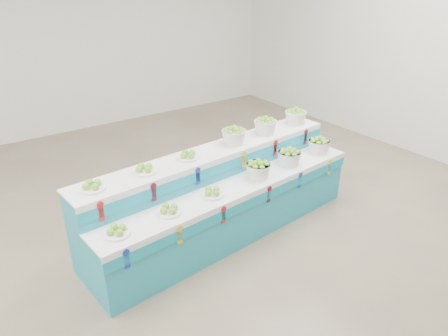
# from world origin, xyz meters

# --- Properties ---
(ground) EXTENTS (10.00, 10.00, 0.00)m
(ground) POSITION_xyz_m (0.00, 0.00, 0.00)
(ground) COLOR brown
(ground) RESTS_ON ground
(back_wall) EXTENTS (10.00, 0.00, 10.00)m
(back_wall) POSITION_xyz_m (0.00, 5.00, 2.00)
(back_wall) COLOR silver
(back_wall) RESTS_ON ground
(display_stand) EXTENTS (3.67, 1.22, 1.02)m
(display_stand) POSITION_xyz_m (0.76, 0.25, 0.51)
(display_stand) COLOR teal
(display_stand) RESTS_ON ground
(plate_lower_left) EXTENTS (0.28, 0.28, 0.10)m
(plate_lower_left) POSITION_xyz_m (-0.74, -0.10, 0.77)
(plate_lower_left) COLOR white
(plate_lower_left) RESTS_ON display_stand
(plate_lower_mid) EXTENTS (0.28, 0.28, 0.10)m
(plate_lower_mid) POSITION_xyz_m (-0.15, -0.05, 0.77)
(plate_lower_mid) COLOR white
(plate_lower_mid) RESTS_ON display_stand
(plate_lower_right) EXTENTS (0.28, 0.28, 0.10)m
(plate_lower_right) POSITION_xyz_m (0.42, -0.00, 0.77)
(plate_lower_right) COLOR white
(plate_lower_right) RESTS_ON display_stand
(basket_lower_left) EXTENTS (0.33, 0.33, 0.22)m
(basket_lower_left) POSITION_xyz_m (1.12, 0.05, 0.83)
(basket_lower_left) COLOR silver
(basket_lower_left) RESTS_ON display_stand
(basket_lower_mid) EXTENTS (0.33, 0.33, 0.22)m
(basket_lower_mid) POSITION_xyz_m (1.68, 0.10, 0.83)
(basket_lower_mid) COLOR silver
(basket_lower_mid) RESTS_ON display_stand
(basket_lower_right) EXTENTS (0.33, 0.33, 0.22)m
(basket_lower_right) POSITION_xyz_m (2.28, 0.15, 0.83)
(basket_lower_right) COLOR silver
(basket_lower_right) RESTS_ON display_stand
(plate_upper_left) EXTENTS (0.28, 0.28, 0.10)m
(plate_upper_left) POSITION_xyz_m (-0.78, 0.34, 1.07)
(plate_upper_left) COLOR white
(plate_upper_left) RESTS_ON display_stand
(plate_upper_mid) EXTENTS (0.28, 0.28, 0.10)m
(plate_upper_mid) POSITION_xyz_m (-0.19, 0.39, 1.07)
(plate_upper_mid) COLOR white
(plate_upper_mid) RESTS_ON display_stand
(plate_upper_right) EXTENTS (0.28, 0.28, 0.10)m
(plate_upper_right) POSITION_xyz_m (0.38, 0.44, 1.07)
(plate_upper_right) COLOR white
(plate_upper_right) RESTS_ON display_stand
(basket_upper_left) EXTENTS (0.33, 0.33, 0.22)m
(basket_upper_left) POSITION_xyz_m (1.09, 0.50, 1.13)
(basket_upper_left) COLOR silver
(basket_upper_left) RESTS_ON display_stand
(basket_upper_mid) EXTENTS (0.33, 0.33, 0.22)m
(basket_upper_mid) POSITION_xyz_m (1.64, 0.54, 1.13)
(basket_upper_mid) COLOR silver
(basket_upper_mid) RESTS_ON display_stand
(basket_upper_right) EXTENTS (0.33, 0.33, 0.22)m
(basket_upper_right) POSITION_xyz_m (2.25, 0.59, 1.13)
(basket_upper_right) COLOR silver
(basket_upper_right) RESTS_ON display_stand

